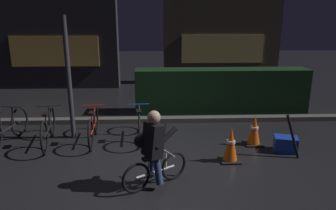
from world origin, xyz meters
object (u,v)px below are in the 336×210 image
object	(u,v)px
street_post	(69,79)
parked_bike_left_mid	(48,128)
closed_umbrella	(293,136)
traffic_cone_near	(231,145)
traffic_cone_far	(254,130)
parked_bike_center_left	(94,126)
parked_bike_leftmost	(7,129)
parked_bike_center_right	(139,124)
cyclist	(153,149)
blue_crate	(285,144)

from	to	relation	value
street_post	parked_bike_left_mid	world-z (taller)	street_post
street_post	closed_umbrella	xyz separation A→B (m)	(4.43, -1.15, -0.91)
street_post	parked_bike_left_mid	distance (m)	1.11
traffic_cone_near	traffic_cone_far	size ratio (longest dim) A/B	1.03
parked_bike_center_left	traffic_cone_near	world-z (taller)	parked_bike_center_left
parked_bike_leftmost	traffic_cone_near	bearing A→B (deg)	-94.95
parked_bike_center_right	traffic_cone_near	size ratio (longest dim) A/B	2.37
parked_bike_leftmost	cyclist	distance (m)	3.59
parked_bike_leftmost	closed_umbrella	distance (m)	5.78
parked_bike_left_mid	street_post	bearing A→B (deg)	-59.93
street_post	parked_bike_leftmost	xyz separation A→B (m)	(-1.29, -0.31, -0.98)
traffic_cone_near	blue_crate	distance (m)	1.28
traffic_cone_near	closed_umbrella	distance (m)	1.23
parked_bike_center_right	blue_crate	xyz separation A→B (m)	(2.95, -0.77, -0.18)
traffic_cone_far	closed_umbrella	xyz separation A→B (m)	(0.54, -0.61, 0.09)
parked_bike_left_mid	cyclist	bearing A→B (deg)	-138.43
street_post	parked_bike_leftmost	world-z (taller)	street_post
parked_bike_left_mid	parked_bike_center_right	world-z (taller)	parked_bike_left_mid
parked_bike_center_right	street_post	bearing A→B (deg)	81.81
closed_umbrella	blue_crate	bearing A→B (deg)	-47.62
traffic_cone_near	traffic_cone_far	world-z (taller)	traffic_cone_near
parked_bike_left_mid	blue_crate	world-z (taller)	parked_bike_left_mid
closed_umbrella	traffic_cone_far	bearing A→B (deg)	-8.47
traffic_cone_near	traffic_cone_far	distance (m)	1.01
street_post	parked_bike_center_right	size ratio (longest dim) A/B	1.67
street_post	closed_umbrella	bearing A→B (deg)	-14.55
closed_umbrella	parked_bike_left_mid	bearing A→B (deg)	30.27
parked_bike_center_left	closed_umbrella	distance (m)	4.04
street_post	traffic_cone_far	size ratio (longest dim) A/B	4.04
parked_bike_center_right	blue_crate	size ratio (longest dim) A/B	3.60
parked_bike_leftmost	parked_bike_center_right	xyz separation A→B (m)	(2.76, 0.18, -0.01)
street_post	traffic_cone_near	bearing A→B (deg)	-22.03
parked_bike_center_right	traffic_cone_near	distance (m)	2.10
blue_crate	cyclist	world-z (taller)	cyclist
parked_bike_left_mid	traffic_cone_near	size ratio (longest dim) A/B	2.49
parked_bike_center_left	cyclist	xyz separation A→B (m)	(1.29, -1.89, 0.29)
street_post	blue_crate	world-z (taller)	street_post
parked_bike_center_left	traffic_cone_far	world-z (taller)	parked_bike_center_left
parked_bike_leftmost	parked_bike_left_mid	bearing A→B (deg)	-84.89
parked_bike_left_mid	parked_bike_center_right	xyz separation A→B (m)	(1.89, 0.22, -0.02)
parked_bike_center_left	parked_bike_center_right	bearing A→B (deg)	-88.13
street_post	cyclist	world-z (taller)	street_post
parked_bike_center_right	traffic_cone_near	xyz separation A→B (m)	(1.74, -1.17, -0.01)
parked_bike_left_mid	closed_umbrella	world-z (taller)	closed_umbrella
blue_crate	traffic_cone_near	bearing A→B (deg)	-161.66
parked_bike_center_left	traffic_cone_near	bearing A→B (deg)	-115.82
parked_bike_center_right	blue_crate	bearing A→B (deg)	-107.97
traffic_cone_far	closed_umbrella	world-z (taller)	closed_umbrella
parked_bike_center_right	closed_umbrella	distance (m)	3.13
parked_bike_left_mid	parked_bike_center_right	bearing A→B (deg)	-92.98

